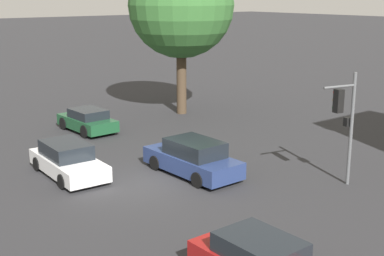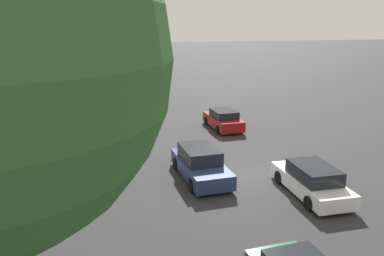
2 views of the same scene
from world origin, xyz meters
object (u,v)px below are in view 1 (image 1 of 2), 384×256
Objects in this scene: street_tree at (181,5)px; crossing_car_1 at (193,158)px; traffic_signal at (344,114)px; crossing_car_0 at (68,160)px; crossing_car_3 at (87,121)px.

crossing_car_1 is at bearing -34.34° from street_tree.
street_tree is 13.33m from crossing_car_1.
traffic_signal reaches higher than crossing_car_0.
street_tree reaches higher than crossing_car_1.
street_tree is 2.21× the size of traffic_signal.
crossing_car_1 is 1.18× the size of crossing_car_3.
crossing_car_0 is at bearing 57.50° from traffic_signal.
crossing_car_1 is 9.29m from crossing_car_3.
crossing_car_3 is (-6.18, 4.05, -0.04)m from crossing_car_0.
crossing_car_0 is at bearing -58.46° from street_tree.
crossing_car_3 is (-13.91, -3.99, -2.31)m from traffic_signal.
street_tree is 2.55× the size of crossing_car_3.
street_tree is 15.21m from traffic_signal.
crossing_car_1 is at bearing 178.45° from crossing_car_3.
crossing_car_3 is at bearing -0.89° from crossing_car_1.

